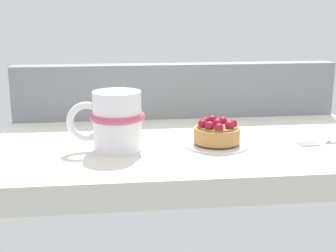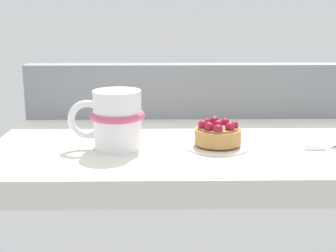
{
  "view_description": "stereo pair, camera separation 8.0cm",
  "coord_description": "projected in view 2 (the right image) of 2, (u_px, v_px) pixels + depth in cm",
  "views": [
    {
      "loc": [
        -13.85,
        -81.36,
        23.02
      ],
      "look_at": [
        -4.6,
        -4.67,
        3.74
      ],
      "focal_mm": 51.17,
      "sensor_mm": 36.0,
      "label": 1
    },
    {
      "loc": [
        -5.91,
        -81.91,
        23.02
      ],
      "look_at": [
        -4.6,
        -4.67,
        3.74
      ],
      "focal_mm": 51.17,
      "sensor_mm": 36.0,
      "label": 2
    }
  ],
  "objects": [
    {
      "name": "coffee_mug",
      "position": [
        116.0,
        119.0,
        0.79
      ],
      "size": [
        12.85,
        9.17,
        9.77
      ],
      "color": "white",
      "rests_on": "ground_plane"
    },
    {
      "name": "ground_plane",
      "position": [
        193.0,
        151.0,
        0.86
      ],
      "size": [
        69.41,
        41.14,
        4.23
      ],
      "primitive_type": "cube",
      "color": "silver"
    },
    {
      "name": "dessert_plate",
      "position": [
        218.0,
        145.0,
        0.81
      ],
      "size": [
        11.0,
        11.0,
        0.7
      ],
      "color": "silver",
      "rests_on": "ground_plane"
    },
    {
      "name": "window_rail_back",
      "position": [
        188.0,
        91.0,
        1.02
      ],
      "size": [
        68.02,
        4.53,
        11.38
      ],
      "primitive_type": "cube",
      "color": "gray",
      "rests_on": "ground_plane"
    },
    {
      "name": "raspberry_tart",
      "position": [
        218.0,
        134.0,
        0.8
      ],
      "size": [
        7.8,
        7.8,
        4.09
      ],
      "color": "#B77F42",
      "rests_on": "dessert_plate"
    }
  ]
}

